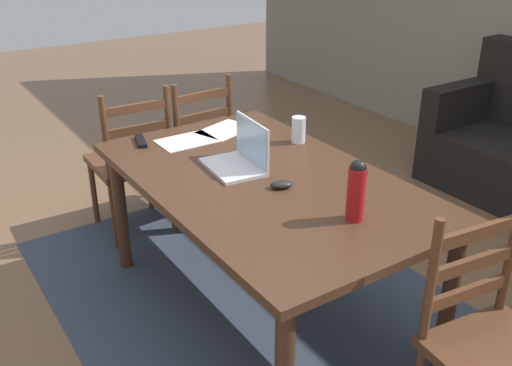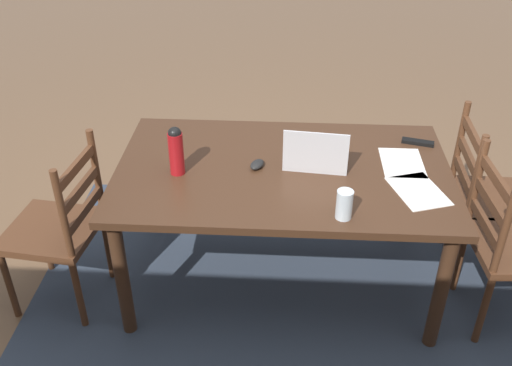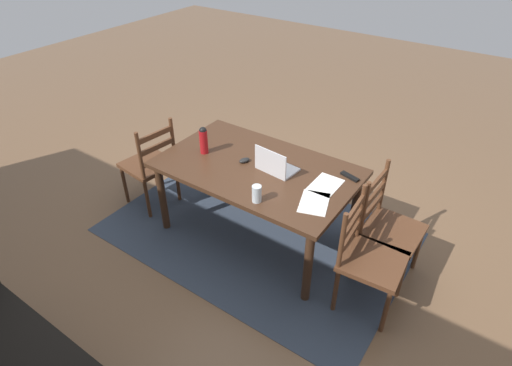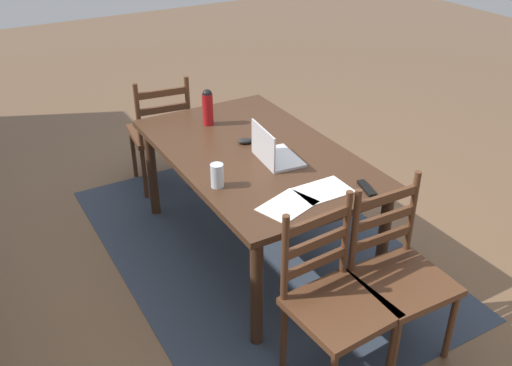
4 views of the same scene
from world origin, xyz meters
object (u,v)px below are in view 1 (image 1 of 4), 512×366
Objects in this scene: dining_table at (264,193)px; chair_left_far at (192,148)px; drinking_glass at (299,130)px; computer_mouse at (282,184)px; laptop at (241,156)px; tv_remote at (141,141)px; chair_left_near at (132,162)px; water_bottle at (356,189)px; chair_right_far at (495,349)px.

dining_table is 1.17m from chair_left_far.
drinking_glass reaches higher than dining_table.
chair_left_far reaches higher than drinking_glass.
chair_left_far is at bearing -167.29° from computer_mouse.
tv_remote is at bearing -154.03° from laptop.
laptop is 2.46× the size of drinking_glass.
computer_mouse reaches higher than tv_remote.
computer_mouse is (1.27, 0.21, 0.30)m from chair_left_near.
chair_left_near is at bearing 92.62° from tv_remote.
dining_table is at bearing 10.29° from chair_left_near.
laptop is 0.70m from water_bottle.
chair_left_far is 6.87× the size of drinking_glass.
chair_right_far is at bearing -59.71° from tv_remote.
chair_left_far reaches higher than tv_remote.
computer_mouse is (0.29, 0.03, -0.04)m from laptop.
chair_right_far is 9.50× the size of computer_mouse.
drinking_glass is (-0.80, 0.33, -0.06)m from water_bottle.
chair_left_far is (-1.13, 0.21, -0.20)m from dining_table.
drinking_glass is at bearing 157.66° from water_bottle.
chair_left_near reaches higher than drinking_glass.
chair_left_far is (-2.27, -0.00, 0.00)m from chair_right_far.
water_bottle reaches higher than chair_right_far.
water_bottle is at bearing 8.11° from laptop.
drinking_glass reaches higher than computer_mouse.
chair_left_near is 1.00× the size of chair_right_far.
laptop is 0.30m from computer_mouse.
computer_mouse is at bearing -44.49° from drinking_glass.
chair_right_far is 1.46m from drinking_glass.
chair_right_far is (2.27, 0.42, 0.00)m from chair_left_near.
tv_remote is (-1.25, -0.37, -0.12)m from water_bottle.
chair_left_far is 2.79× the size of laptop.
computer_mouse is at bearing -9.17° from chair_left_far.
laptop is 0.44m from drinking_glass.
dining_table is 16.91× the size of computer_mouse.
drinking_glass is (0.86, 0.61, 0.35)m from chair_left_near.
chair_left_near reaches higher than tv_remote.
computer_mouse is 0.91m from tv_remote.
chair_left_far reaches higher than dining_table.
water_bottle is (0.52, 0.07, 0.21)m from dining_table.
chair_left_near is 1.00× the size of chair_left_far.
chair_left_far is 9.50× the size of computer_mouse.
chair_left_near reaches higher than computer_mouse.
drinking_glass is 0.57m from computer_mouse.
water_bottle is at bearing 32.21° from computer_mouse.
chair_right_far reaches higher than tv_remote.
chair_left_far is 1.71m from water_bottle.
tv_remote is at bearing -138.81° from computer_mouse.
chair_left_far is at bearing -167.21° from drinking_glass.
chair_right_far and chair_left_far have the same top height.
dining_table is 0.79m from tv_remote.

